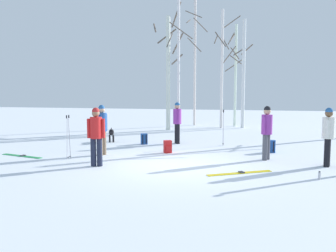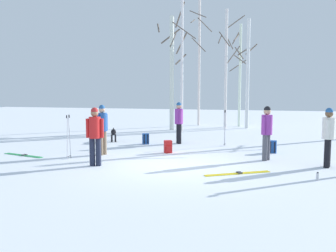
% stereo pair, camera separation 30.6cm
% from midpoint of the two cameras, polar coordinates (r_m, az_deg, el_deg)
% --- Properties ---
extents(ground_plane, '(60.00, 60.00, 0.00)m').
position_cam_midpoint_polar(ground_plane, '(10.66, 0.16, -6.25)').
color(ground_plane, white).
extents(person_0, '(0.34, 0.47, 1.72)m').
position_cam_midpoint_polar(person_0, '(11.70, 14.72, -0.50)').
color(person_0, '#4C4C56').
rests_on(person_0, ground_plane).
extents(person_1, '(0.34, 0.50, 1.72)m').
position_cam_midpoint_polar(person_1, '(11.27, 23.42, -1.02)').
color(person_1, black).
rests_on(person_1, ground_plane).
extents(person_2, '(0.51, 0.34, 1.72)m').
position_cam_midpoint_polar(person_2, '(10.61, -12.18, -1.07)').
color(person_2, '#1E2338').
rests_on(person_2, ground_plane).
extents(person_3, '(0.34, 0.50, 1.72)m').
position_cam_midpoint_polar(person_3, '(12.38, -11.17, -0.09)').
color(person_3, '#72604C').
rests_on(person_3, ground_plane).
extents(person_4, '(0.34, 0.47, 1.72)m').
position_cam_midpoint_polar(person_4, '(14.79, 0.89, 0.96)').
color(person_4, black).
rests_on(person_4, ground_plane).
extents(dog, '(0.44, 0.84, 0.57)m').
position_cam_midpoint_polar(dog, '(15.54, -9.55, -1.08)').
color(dog, black).
rests_on(dog, ground_plane).
extents(ski_pair_lying_0, '(1.72, 0.57, 0.05)m').
position_cam_midpoint_polar(ski_pair_lying_0, '(13.07, -22.83, -4.42)').
color(ski_pair_lying_0, green).
rests_on(ski_pair_lying_0, ground_plane).
extents(ski_pair_lying_1, '(1.70, 1.10, 0.05)m').
position_cam_midpoint_polar(ski_pair_lying_1, '(9.80, 10.51, -7.36)').
color(ski_pair_lying_1, yellow).
rests_on(ski_pair_lying_1, ground_plane).
extents(ski_poles_0, '(0.07, 0.21, 1.43)m').
position_cam_midpoint_polar(ski_poles_0, '(14.39, 8.19, -0.09)').
color(ski_poles_0, '#B2B2BC').
rests_on(ski_poles_0, ground_plane).
extents(ski_poles_1, '(0.07, 0.25, 1.42)m').
position_cam_midpoint_polar(ski_poles_1, '(11.96, -16.30, -1.48)').
color(ski_poles_1, '#B2B2BC').
rests_on(ski_poles_1, ground_plane).
extents(backpack_0, '(0.33, 0.34, 0.44)m').
position_cam_midpoint_polar(backpack_0, '(12.68, -0.73, -3.34)').
color(backpack_0, red).
rests_on(backpack_0, ground_plane).
extents(backpack_1, '(0.32, 0.34, 0.44)m').
position_cam_midpoint_polar(backpack_1, '(14.73, -4.42, -2.08)').
color(backpack_1, '#1E4C99').
rests_on(backpack_1, ground_plane).
extents(backpack_2, '(0.28, 0.30, 0.44)m').
position_cam_midpoint_polar(backpack_2, '(13.24, 15.53, -3.16)').
color(backpack_2, '#1E4C99').
rests_on(backpack_2, ground_plane).
extents(water_bottle_0, '(0.06, 0.06, 0.21)m').
position_cam_midpoint_polar(water_bottle_0, '(9.67, 22.12, -7.34)').
color(water_bottle_0, silver).
rests_on(water_bottle_0, ground_plane).
extents(birch_tree_0, '(1.84, 1.82, 6.90)m').
position_cam_midpoint_polar(birch_tree_0, '(19.87, -0.38, 9.07)').
color(birch_tree_0, silver).
rests_on(birch_tree_0, ground_plane).
extents(birch_tree_1, '(1.37, 1.36, 7.94)m').
position_cam_midpoint_polar(birch_tree_1, '(19.23, 1.21, 11.04)').
color(birch_tree_1, silver).
rests_on(birch_tree_1, ground_plane).
extents(birch_tree_2, '(1.32, 1.27, 7.96)m').
position_cam_midpoint_polar(birch_tree_2, '(22.59, 3.90, 10.56)').
color(birch_tree_2, silver).
rests_on(birch_tree_2, ground_plane).
extents(birch_tree_3, '(1.45, 1.43, 6.77)m').
position_cam_midpoint_polar(birch_tree_3, '(21.06, 8.20, 9.27)').
color(birch_tree_3, silver).
rests_on(birch_tree_3, ground_plane).
extents(birch_tree_4, '(1.41, 1.55, 6.12)m').
position_cam_midpoint_polar(birch_tree_4, '(22.18, 10.24, 8.23)').
color(birch_tree_4, silver).
rests_on(birch_tree_4, ground_plane).
extents(birch_tree_5, '(1.33, 1.39, 6.23)m').
position_cam_midpoint_polar(birch_tree_5, '(21.32, 11.46, 8.35)').
color(birch_tree_5, silver).
rests_on(birch_tree_5, ground_plane).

